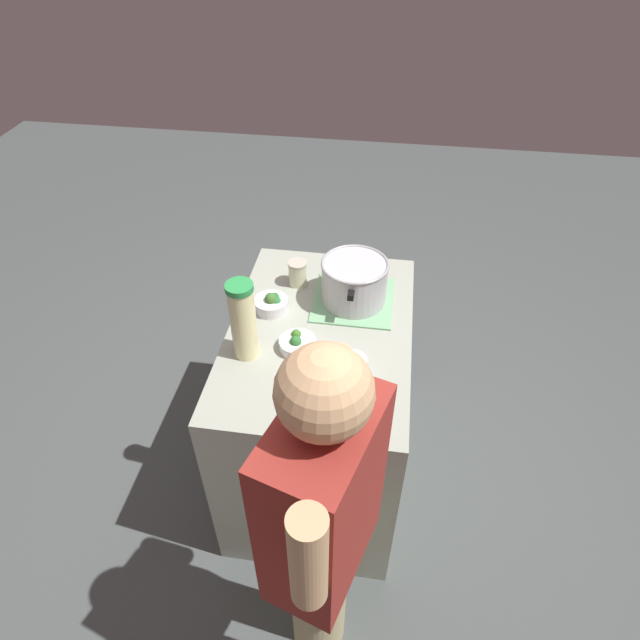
# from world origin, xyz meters

# --- Properties ---
(ground_plane) EXTENTS (8.00, 8.00, 0.00)m
(ground_plane) POSITION_xyz_m (0.00, 0.00, 0.00)
(ground_plane) COLOR #464C4B
(counter_slab) EXTENTS (1.04, 0.71, 0.91)m
(counter_slab) POSITION_xyz_m (0.00, 0.00, 0.45)
(counter_slab) COLOR #979D8E
(counter_slab) RESTS_ON ground_plane
(dish_cloth) EXTENTS (0.33, 0.32, 0.01)m
(dish_cloth) POSITION_xyz_m (-0.20, 0.11, 0.91)
(dish_cloth) COLOR #76AF7F
(dish_cloth) RESTS_ON counter_slab
(cooking_pot) EXTENTS (0.34, 0.27, 0.18)m
(cooking_pot) POSITION_xyz_m (-0.20, 0.11, 1.01)
(cooking_pot) COLOR #B7B7BC
(cooking_pot) RESTS_ON dish_cloth
(lemonade_pitcher) EXTENTS (0.10, 0.10, 0.32)m
(lemonade_pitcher) POSITION_xyz_m (0.17, -0.25, 1.07)
(lemonade_pitcher) COLOR beige
(lemonade_pitcher) RESTS_ON counter_slab
(mason_jar) EXTENTS (0.08, 0.08, 0.11)m
(mason_jar) POSITION_xyz_m (-0.28, -0.14, 0.96)
(mason_jar) COLOR beige
(mason_jar) RESTS_ON counter_slab
(broccoli_bowl_front) EXTENTS (0.14, 0.14, 0.07)m
(broccoli_bowl_front) POSITION_xyz_m (0.11, -0.07, 0.93)
(broccoli_bowl_front) COLOR silver
(broccoli_bowl_front) RESTS_ON counter_slab
(broccoli_bowl_center) EXTENTS (0.10, 0.10, 0.08)m
(broccoli_bowl_center) POSITION_xyz_m (0.19, 0.15, 0.94)
(broccoli_bowl_center) COLOR silver
(broccoli_bowl_center) RESTS_ON counter_slab
(broccoli_bowl_back) EXTENTS (0.14, 0.14, 0.08)m
(broccoli_bowl_back) POSITION_xyz_m (-0.09, -0.21, 0.94)
(broccoli_bowl_back) COLOR silver
(broccoli_bowl_back) RESTS_ON counter_slab
(person_cook) EXTENTS (0.50, 0.29, 1.62)m
(person_cook) POSITION_xyz_m (0.85, 0.13, 0.90)
(person_cook) COLOR tan
(person_cook) RESTS_ON ground_plane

